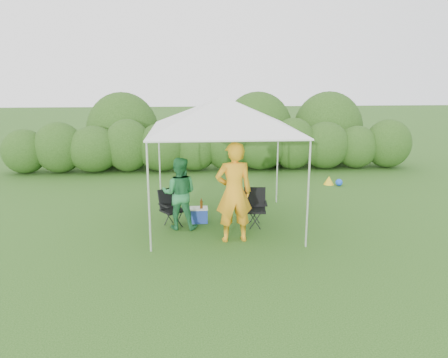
{
  "coord_description": "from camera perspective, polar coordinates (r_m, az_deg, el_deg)",
  "views": [
    {
      "loc": [
        -0.7,
        -8.83,
        3.32
      ],
      "look_at": [
        0.0,
        0.4,
        1.05
      ],
      "focal_mm": 35.0,
      "sensor_mm": 36.0,
      "label": 1
    }
  ],
  "objects": [
    {
      "name": "bottle",
      "position": [
        9.82,
        -2.98,
        -3.2
      ],
      "size": [
        0.06,
        0.06,
        0.23
      ],
      "primitive_type": "cylinder",
      "color": "#592D0C",
      "rests_on": "cooler"
    },
    {
      "name": "ground",
      "position": [
        9.46,
        0.17,
        -6.77
      ],
      "size": [
        70.0,
        70.0,
        0.0
      ],
      "primitive_type": "plane",
      "color": "#325F1D"
    },
    {
      "name": "woman",
      "position": [
        9.44,
        -5.84,
        -1.87
      ],
      "size": [
        0.84,
        0.69,
        1.57
      ],
      "primitive_type": "imported",
      "rotation": [
        0.0,
        0.0,
        3.0
      ],
      "color": "#287B43",
      "rests_on": "ground"
    },
    {
      "name": "man",
      "position": [
        8.62,
        1.29,
        -1.75
      ],
      "size": [
        0.78,
        0.56,
        2.03
      ],
      "primitive_type": "imported",
      "rotation": [
        0.0,
        0.0,
        3.24
      ],
      "color": "orange",
      "rests_on": "ground"
    },
    {
      "name": "hedge",
      "position": [
        15.06,
        -1.5,
        4.24
      ],
      "size": [
        14.11,
        1.53,
        1.8
      ],
      "color": "#2C5219",
      "rests_on": "ground"
    },
    {
      "name": "chair_left",
      "position": [
        9.71,
        -6.95,
        -3.42
      ],
      "size": [
        0.65,
        0.64,
        0.82
      ],
      "rotation": [
        0.0,
        0.0,
        0.61
      ],
      "color": "black",
      "rests_on": "ground"
    },
    {
      "name": "chair_right",
      "position": [
        9.68,
        4.05,
        -3.36
      ],
      "size": [
        0.56,
        0.51,
        0.84
      ],
      "rotation": [
        0.0,
        0.0,
        -0.1
      ],
      "color": "black",
      "rests_on": "ground"
    },
    {
      "name": "lawn_toy",
      "position": [
        13.59,
        13.86,
        -0.24
      ],
      "size": [
        0.52,
        0.43,
        0.26
      ],
      "color": "yellow",
      "rests_on": "ground"
    },
    {
      "name": "cooler",
      "position": [
        9.94,
        -3.31,
        -4.7
      ],
      "size": [
        0.41,
        0.3,
        0.34
      ],
      "rotation": [
        0.0,
        0.0,
        0.0
      ],
      "color": "#223D9D",
      "rests_on": "ground"
    },
    {
      "name": "canopy",
      "position": [
        9.4,
        -0.06,
        8.54
      ],
      "size": [
        3.1,
        3.1,
        2.83
      ],
      "color": "silver",
      "rests_on": "ground"
    }
  ]
}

